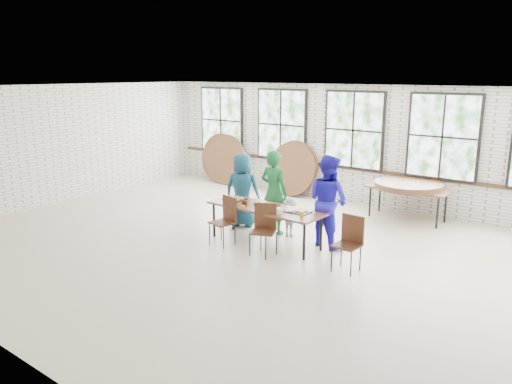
# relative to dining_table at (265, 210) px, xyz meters

# --- Properties ---
(room) EXTENTS (12.00, 12.00, 12.00)m
(room) POSITION_rel_dining_table_xyz_m (-0.12, 3.90, 1.14)
(room) COLOR beige
(room) RESTS_ON ground
(dining_table) EXTENTS (2.42, 0.86, 0.74)m
(dining_table) POSITION_rel_dining_table_xyz_m (0.00, 0.00, 0.00)
(dining_table) COLOR brown
(dining_table) RESTS_ON ground
(chair_near_left) EXTENTS (0.50, 0.49, 0.95)m
(chair_near_left) POSITION_rel_dining_table_xyz_m (-0.59, -0.48, -0.13)
(chair_near_left) COLOR #442516
(chair_near_left) RESTS_ON ground
(chair_near_right) EXTENTS (0.55, 0.54, 0.95)m
(chair_near_right) POSITION_rel_dining_table_xyz_m (0.32, -0.47, -0.13)
(chair_near_right) COLOR #442516
(chair_near_right) RESTS_ON ground
(chair_spare) EXTENTS (0.44, 0.43, 0.95)m
(chair_spare) POSITION_rel_dining_table_xyz_m (1.93, -0.21, -0.13)
(chair_spare) COLOR #442516
(chair_spare) RESTS_ON ground
(adult_teal) EXTENTS (0.91, 0.75, 1.61)m
(adult_teal) POSITION_rel_dining_table_xyz_m (-1.10, 0.65, 0.11)
(adult_teal) COLOR navy
(adult_teal) RESTS_ON ground
(adult_green) EXTENTS (0.65, 0.43, 1.76)m
(adult_green) POSITION_rel_dining_table_xyz_m (-0.26, 0.65, 0.19)
(adult_green) COLOR #1B6530
(adult_green) RESTS_ON ground
(toddler) EXTENTS (0.57, 0.40, 0.81)m
(toddler) POSITION_rel_dining_table_xyz_m (0.14, 0.65, -0.29)
(toddler) COLOR #13183D
(toddler) RESTS_ON ground
(adult_blue) EXTENTS (1.01, 0.87, 1.78)m
(adult_blue) POSITION_rel_dining_table_xyz_m (1.01, 0.65, 0.20)
(adult_blue) COLOR #251CC4
(adult_blue) RESTS_ON ground
(storage_table) EXTENTS (1.81, 0.77, 0.74)m
(storage_table) POSITION_rel_dining_table_xyz_m (1.59, 3.29, -0.00)
(storage_table) COLOR brown
(storage_table) RESTS_ON ground
(tabletop_clutter) EXTENTS (2.04, 0.61, 0.11)m
(tabletop_clutter) POSITION_rel_dining_table_xyz_m (0.10, -0.03, 0.08)
(tabletop_clutter) COLOR black
(tabletop_clutter) RESTS_ON dining_table
(round_tops_stacked) EXTENTS (1.50, 1.50, 0.13)m
(round_tops_stacked) POSITION_rel_dining_table_xyz_m (1.59, 3.29, 0.12)
(round_tops_stacked) COLOR brown
(round_tops_stacked) RESTS_ON storage_table
(round_tops_leaning) EXTENTS (4.17, 0.45, 1.49)m
(round_tops_leaning) POSITION_rel_dining_table_xyz_m (-3.06, 3.69, 0.05)
(round_tops_leaning) COLOR brown
(round_tops_leaning) RESTS_ON ground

